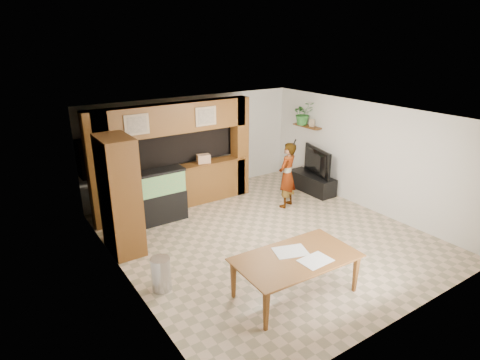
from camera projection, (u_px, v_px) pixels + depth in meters
floor at (266, 236)px, 8.60m from camera, size 6.50×6.50×0.00m
ceiling at (269, 116)px, 7.71m from camera, size 6.50×6.50×0.00m
wall_back at (194, 145)px, 10.70m from camera, size 6.00×0.00×6.00m
wall_left at (123, 214)px, 6.59m from camera, size 0.00×6.50×6.50m
wall_right at (366, 156)px, 9.72m from camera, size 0.00×6.50×6.50m
partition at (170, 156)px, 9.72m from camera, size 4.20×0.99×2.60m
wall_clock at (103, 163)px, 7.19m from camera, size 0.05×0.25×0.25m
wall_shelf at (307, 126)px, 11.03m from camera, size 0.25×0.90×0.04m
pantry_cabinet at (120, 196)px, 7.67m from camera, size 0.58×0.95×2.33m
trash_can at (161, 274)px, 6.70m from camera, size 0.33×0.33×0.60m
aquarium at (161, 197)px, 9.12m from camera, size 1.12×0.42×1.24m
tv_stand at (311, 183)px, 11.02m from camera, size 0.52×1.42×0.47m
television at (313, 162)px, 10.82m from camera, size 0.49×1.29×0.74m
photo_frame at (312, 123)px, 10.85m from camera, size 0.07×0.16×0.20m
potted_plant at (303, 113)px, 11.03m from camera, size 0.67×0.62×0.63m
person at (287, 175)px, 9.85m from camera, size 0.71×0.60×1.64m
microphone at (295, 142)px, 9.45m from camera, size 0.03×0.10×0.16m
dining_table at (297, 277)px, 6.54m from camera, size 2.06×1.20×0.71m
newspaper_a at (291, 251)px, 6.60m from camera, size 0.64×0.54×0.01m
newspaper_b at (315, 260)px, 6.34m from camera, size 0.52×0.39×0.01m
counter_box at (203, 159)px, 10.05m from camera, size 0.36×0.28×0.21m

